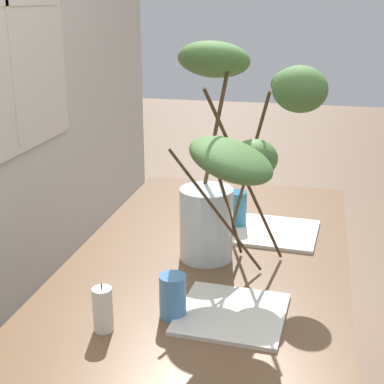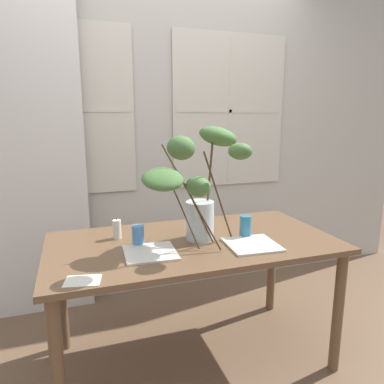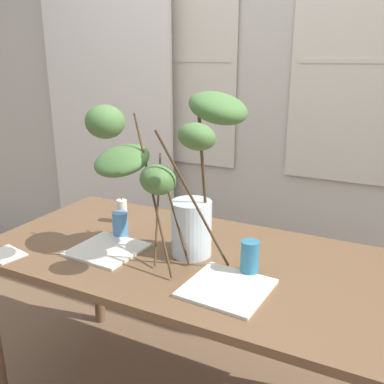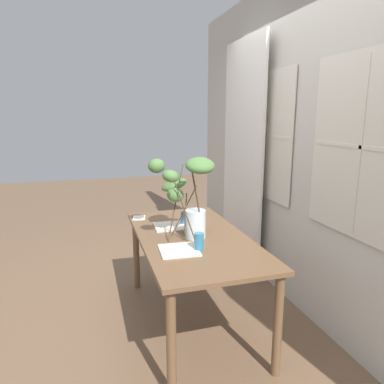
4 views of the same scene
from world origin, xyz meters
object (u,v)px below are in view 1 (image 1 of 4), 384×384
(pillar_candle, at_px, (103,309))
(vase_with_branches, at_px, (229,152))
(drinking_glass_blue_right, at_px, (237,210))
(plate_square_right, at_px, (276,232))
(dining_table, at_px, (206,291))
(plate_square_left, at_px, (232,314))
(drinking_glass_blue_left, at_px, (173,296))

(pillar_candle, bearing_deg, vase_with_branches, -28.71)
(drinking_glass_blue_right, relative_size, plate_square_right, 0.47)
(dining_table, xyz_separation_m, plate_square_left, (-0.27, -0.12, 0.10))
(vase_with_branches, bearing_deg, pillar_candle, 151.29)
(pillar_candle, bearing_deg, drinking_glass_blue_right, -16.61)
(dining_table, distance_m, vase_with_branches, 0.43)
(plate_square_left, bearing_deg, drinking_glass_blue_left, 104.29)
(dining_table, distance_m, drinking_glass_blue_right, 0.34)
(dining_table, height_order, drinking_glass_blue_left, drinking_glass_blue_left)
(dining_table, distance_m, pillar_candle, 0.46)
(plate_square_left, xyz_separation_m, plate_square_right, (0.54, -0.06, 0.00))
(vase_with_branches, bearing_deg, plate_square_right, -24.80)
(dining_table, xyz_separation_m, vase_with_branches, (0.01, -0.06, 0.43))
(drinking_glass_blue_left, bearing_deg, drinking_glass_blue_right, -6.13)
(vase_with_branches, height_order, drinking_glass_blue_right, vase_with_branches)
(pillar_candle, bearing_deg, dining_table, -22.56)
(vase_with_branches, distance_m, plate_square_left, 0.44)
(plate_square_right, bearing_deg, pillar_candle, 152.78)
(drinking_glass_blue_left, height_order, drinking_glass_blue_right, drinking_glass_blue_right)
(dining_table, height_order, drinking_glass_blue_right, drinking_glass_blue_right)
(drinking_glass_blue_left, distance_m, drinking_glass_blue_right, 0.61)
(drinking_glass_blue_left, bearing_deg, vase_with_branches, -14.29)
(dining_table, height_order, pillar_candle, pillar_candle)
(dining_table, xyz_separation_m, plate_square_right, (0.27, -0.18, 0.10))
(drinking_glass_blue_right, bearing_deg, drinking_glass_blue_left, 173.87)
(vase_with_branches, bearing_deg, dining_table, 98.55)
(plate_square_right, bearing_deg, dining_table, 146.56)
(plate_square_left, bearing_deg, pillar_candle, 114.58)
(plate_square_left, xyz_separation_m, pillar_candle, (-0.13, 0.28, 0.05))
(dining_table, relative_size, drinking_glass_blue_right, 12.55)
(drinking_glass_blue_left, distance_m, pillar_candle, 0.17)
(dining_table, bearing_deg, pillar_candle, 157.44)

